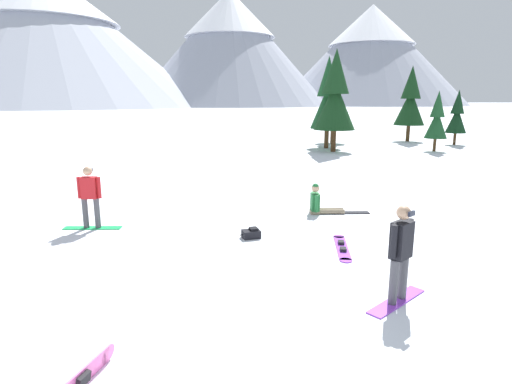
% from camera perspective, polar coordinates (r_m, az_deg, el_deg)
% --- Properties ---
extents(ground_plane, '(800.00, 800.00, 0.00)m').
position_cam_1_polar(ground_plane, '(7.37, -9.86, -15.77)').
color(ground_plane, white).
extents(snowboarder_foreground, '(1.24, 1.28, 1.74)m').
position_cam_1_polar(snowboarder_foreground, '(7.63, 19.02, -7.72)').
color(snowboarder_foreground, '#993FD8').
rests_on(snowboarder_foreground, ground_plane).
extents(snowboarder_midground, '(1.57, 0.41, 1.71)m').
position_cam_1_polar(snowboarder_midground, '(12.17, -21.61, -0.54)').
color(snowboarder_midground, '#19B259').
rests_on(snowboarder_midground, ground_plane).
extents(snowboarder_background, '(1.85, 0.63, 0.94)m').
position_cam_1_polar(snowboarder_background, '(13.11, 8.79, -1.51)').
color(snowboarder_background, gray).
rests_on(snowboarder_background, ground_plane).
extents(loose_snowboard_near_right, '(0.33, 1.90, 0.09)m').
position_cam_1_polar(loose_snowboard_near_right, '(10.27, 11.59, -7.35)').
color(loose_snowboard_near_right, '#993FD8').
rests_on(loose_snowboard_near_right, ground_plane).
extents(backpack_black, '(0.55, 0.46, 0.26)m').
position_cam_1_polar(backpack_black, '(10.76, -0.64, -5.65)').
color(backpack_black, black).
rests_on(backpack_black, ground_plane).
extents(pine_tree_twin, '(1.45, 1.45, 4.00)m').
position_cam_1_polar(pine_tree_twin, '(30.73, 23.33, 9.13)').
color(pine_tree_twin, '#472D19').
rests_on(pine_tree_twin, ground_plane).
extents(pine_tree_leaning, '(2.44, 2.44, 6.09)m').
position_cam_1_polar(pine_tree_leaning, '(37.28, 20.21, 11.56)').
color(pine_tree_leaning, '#472D19').
rests_on(pine_tree_leaning, ground_plane).
extents(pine_tree_tall, '(1.51, 1.51, 4.14)m').
position_cam_1_polar(pine_tree_tall, '(35.84, 25.61, 9.39)').
color(pine_tree_tall, '#472D19').
rests_on(pine_tree_tall, ground_plane).
extents(pine_tree_slender, '(2.38, 2.38, 6.38)m').
position_cam_1_polar(pine_tree_slender, '(30.60, 9.73, 12.37)').
color(pine_tree_slender, '#472D19').
rests_on(pine_tree_slender, ground_plane).
extents(pine_tree_short, '(2.32, 2.32, 5.41)m').
position_cam_1_polar(pine_tree_short, '(34.02, 10.44, 11.46)').
color(pine_tree_short, '#472D19').
rests_on(pine_tree_short, ground_plane).
extents(pine_tree_broad, '(2.72, 2.72, 6.63)m').
position_cam_1_polar(pine_tree_broad, '(28.58, 10.69, 12.62)').
color(pine_tree_broad, '#472D19').
rests_on(pine_tree_broad, ground_plane).
extents(peak_west_ridge, '(138.86, 138.86, 57.28)m').
position_cam_1_polar(peak_west_ridge, '(210.76, -26.73, 18.48)').
color(peak_west_ridge, '#B2B7C6').
rests_on(peak_west_ridge, ground_plane).
extents(peak_central_summit, '(95.96, 95.96, 53.08)m').
position_cam_1_polar(peak_central_summit, '(213.12, -3.55, 19.05)').
color(peak_central_summit, '#9EA3B2').
rests_on(peak_central_summit, ground_plane).
extents(peak_east_ridge, '(101.03, 101.03, 51.62)m').
position_cam_1_polar(peak_east_ridge, '(243.78, 15.29, 17.65)').
color(peak_east_ridge, '#9EA3B2').
rests_on(peak_east_ridge, ground_plane).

